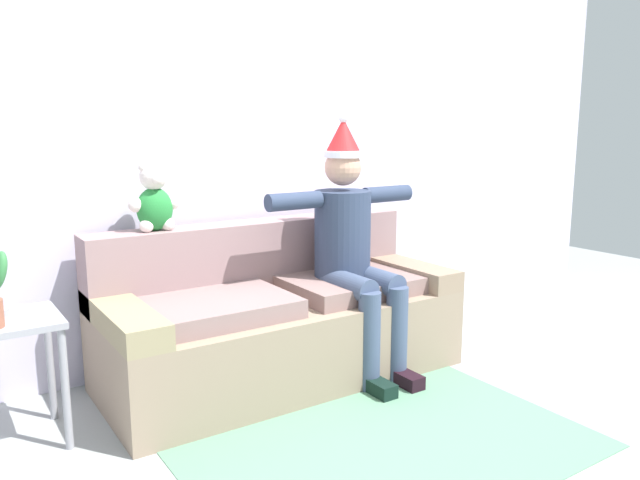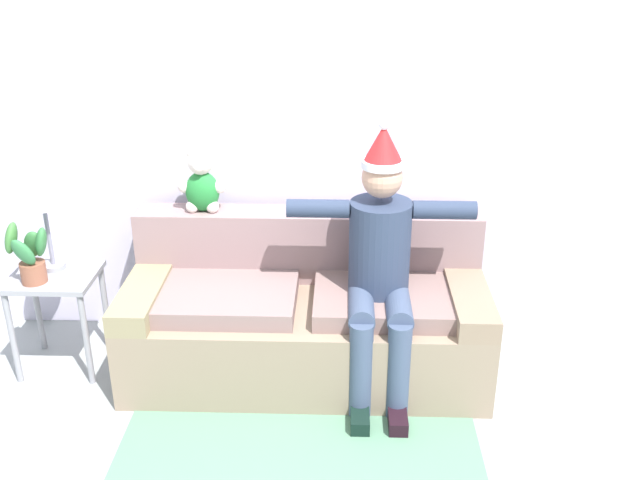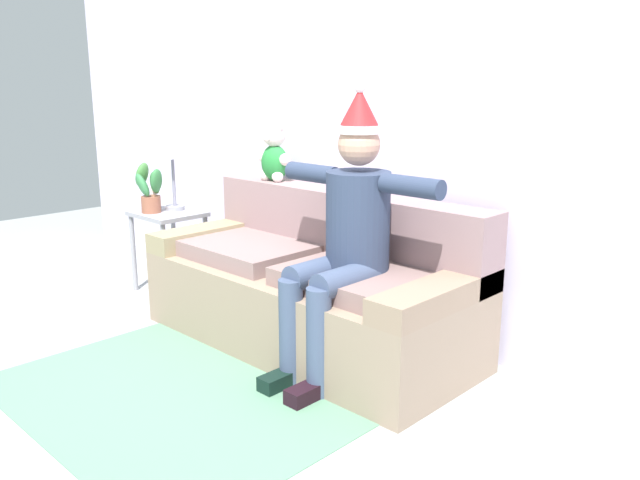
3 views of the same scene
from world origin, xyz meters
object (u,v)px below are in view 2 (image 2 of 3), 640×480
object	(u,v)px
couch	(306,315)
table_lamp	(42,196)
person_seated	(380,260)
side_table	(56,292)
teddy_bear	(202,183)
candle_tall	(24,255)
potted_plant	(29,254)

from	to	relation	value
couch	table_lamp	distance (m)	1.64
person_seated	side_table	bearing A→B (deg)	176.37
person_seated	side_table	distance (m)	1.89
teddy_bear	candle_tall	bearing A→B (deg)	-160.80
couch	table_lamp	world-z (taller)	table_lamp
candle_tall	side_table	bearing A→B (deg)	8.37
couch	potted_plant	distance (m)	1.59
teddy_bear	couch	bearing A→B (deg)	-23.20
teddy_bear	table_lamp	size ratio (longest dim) A/B	0.67
person_seated	potted_plant	xyz separation A→B (m)	(-1.94, 0.03, -0.01)
teddy_bear	side_table	xyz separation A→B (m)	(-0.83, -0.32, -0.57)
potted_plant	candle_tall	distance (m)	0.10
side_table	potted_plant	world-z (taller)	potted_plant
teddy_bear	side_table	distance (m)	1.06
candle_tall	table_lamp	bearing A→B (deg)	43.08
couch	side_table	bearing A→B (deg)	-178.02
table_lamp	potted_plant	size ratio (longest dim) A/B	1.53
couch	candle_tall	distance (m)	1.64
person_seated	teddy_bear	distance (m)	1.16
person_seated	side_table	size ratio (longest dim) A/B	2.53
side_table	table_lamp	size ratio (longest dim) A/B	1.07
person_seated	potted_plant	bearing A→B (deg)	179.24
candle_tall	couch	bearing A→B (deg)	2.53
table_lamp	person_seated	bearing A→B (deg)	-6.10
couch	table_lamp	xyz separation A→B (m)	(-1.48, 0.03, 0.71)
couch	person_seated	world-z (taller)	person_seated
person_seated	teddy_bear	size ratio (longest dim) A/B	4.04
table_lamp	potted_plant	bearing A→B (deg)	-104.35
couch	candle_tall	bearing A→B (deg)	-177.47
person_seated	candle_tall	distance (m)	2.00
teddy_bear	side_table	bearing A→B (deg)	-159.14
potted_plant	table_lamp	bearing A→B (deg)	75.65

